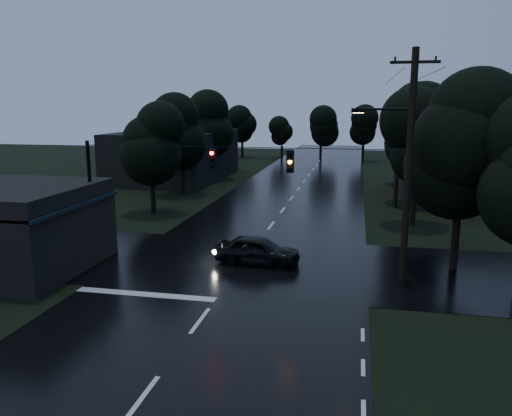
% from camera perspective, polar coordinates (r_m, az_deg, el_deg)
% --- Properties ---
extents(ground, '(160.00, 160.00, 0.00)m').
position_cam_1_polar(ground, '(14.48, -12.91, -20.52)').
color(ground, black).
rests_on(ground, ground).
extents(main_road, '(12.00, 120.00, 0.02)m').
position_cam_1_polar(main_road, '(42.13, 4.08, 1.08)').
color(main_road, black).
rests_on(main_road, ground).
extents(cross_street, '(60.00, 9.00, 0.02)m').
position_cam_1_polar(cross_street, '(24.89, -1.43, -6.29)').
color(cross_street, black).
rests_on(cross_street, ground).
extents(building_far_right, '(10.00, 14.00, 4.40)m').
position_cam_1_polar(building_far_right, '(46.22, 22.32, 3.94)').
color(building_far_right, black).
rests_on(building_far_right, ground).
extents(building_far_left, '(10.00, 16.00, 5.00)m').
position_cam_1_polar(building_far_left, '(54.87, -9.18, 6.03)').
color(building_far_left, black).
rests_on(building_far_left, ground).
extents(utility_pole_main, '(3.50, 0.30, 10.00)m').
position_cam_1_polar(utility_pole_main, '(22.30, 16.84, 4.97)').
color(utility_pole_main, black).
rests_on(utility_pole_main, ground).
extents(utility_pole_far, '(2.00, 0.30, 7.50)m').
position_cam_1_polar(utility_pole_far, '(39.37, 15.89, 5.65)').
color(utility_pole_far, black).
rests_on(utility_pole_far, ground).
extents(anchor_pole_left, '(0.18, 0.18, 6.00)m').
position_cam_1_polar(anchor_pole_left, '(25.97, -18.33, 0.70)').
color(anchor_pole_left, black).
rests_on(anchor_pole_left, ground).
extents(span_signals, '(15.00, 0.37, 1.12)m').
position_cam_1_polar(span_signals, '(22.72, -0.70, 5.54)').
color(span_signals, black).
rests_on(span_signals, ground).
extents(tree_corner_near, '(4.48, 4.48, 9.44)m').
position_cam_1_polar(tree_corner_near, '(24.58, 22.60, 6.87)').
color(tree_corner_near, black).
rests_on(tree_corner_near, ground).
extents(tree_left_a, '(3.92, 3.92, 8.26)m').
position_cam_1_polar(tree_left_a, '(36.15, -11.96, 7.52)').
color(tree_left_a, black).
rests_on(tree_left_a, ground).
extents(tree_left_b, '(4.20, 4.20, 8.85)m').
position_cam_1_polar(tree_left_b, '(43.77, -8.52, 8.79)').
color(tree_left_b, black).
rests_on(tree_left_b, ground).
extents(tree_left_c, '(4.48, 4.48, 9.44)m').
position_cam_1_polar(tree_left_c, '(53.43, -5.43, 9.74)').
color(tree_left_c, black).
rests_on(tree_left_c, ground).
extents(tree_right_a, '(4.20, 4.20, 8.85)m').
position_cam_1_polar(tree_right_a, '(33.34, 17.99, 7.54)').
color(tree_right_a, black).
rests_on(tree_right_a, ground).
extents(tree_right_b, '(4.48, 4.48, 9.44)m').
position_cam_1_polar(tree_right_b, '(41.33, 17.67, 8.75)').
color(tree_right_b, black).
rests_on(tree_right_b, ground).
extents(tree_right_c, '(4.76, 4.76, 10.03)m').
position_cam_1_polar(tree_right_c, '(51.33, 17.24, 9.63)').
color(tree_right_c, black).
rests_on(tree_right_c, ground).
extents(car, '(4.24, 1.92, 1.41)m').
position_cam_1_polar(car, '(24.52, 0.20, -4.83)').
color(car, black).
rests_on(car, ground).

